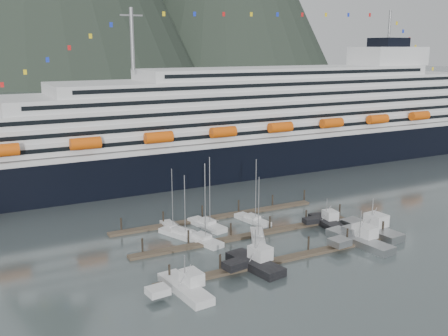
{
  "coord_description": "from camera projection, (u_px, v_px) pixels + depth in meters",
  "views": [
    {
      "loc": [
        -53.83,
        -80.83,
        36.42
      ],
      "look_at": [
        -0.14,
        22.0,
        9.46
      ],
      "focal_mm": 42.0,
      "sensor_mm": 36.0,
      "label": 1
    }
  ],
  "objects": [
    {
      "name": "sailboat_f",
      "position": [
        207.0,
        225.0,
        107.99
      ],
      "size": [
        4.86,
        10.35,
        15.54
      ],
      "rotation": [
        0.0,
        0.0,
        1.78
      ],
      "color": "silver",
      "rests_on": "ground"
    },
    {
      "name": "cruise_ship",
      "position": [
        261.0,
        128.0,
        160.56
      ],
      "size": [
        210.0,
        30.4,
        50.3
      ],
      "color": "black",
      "rests_on": "ground"
    },
    {
      "name": "sailboat_e",
      "position": [
        172.0,
        228.0,
        106.55
      ],
      "size": [
        2.59,
        8.69,
        13.31
      ],
      "rotation": [
        0.0,
        0.0,
        1.53
      ],
      "color": "silver",
      "rests_on": "ground"
    },
    {
      "name": "trawler_c",
      "position": [
        359.0,
        240.0,
        98.55
      ],
      "size": [
        10.32,
        14.53,
        7.25
      ],
      "rotation": [
        0.0,
        0.0,
        1.69
      ],
      "color": "#949799",
      "rests_on": "ground"
    },
    {
      "name": "trawler_e",
      "position": [
        326.0,
        221.0,
        109.32
      ],
      "size": [
        7.64,
        10.01,
        6.26
      ],
      "rotation": [
        0.0,
        0.0,
        1.45
      ],
      "color": "black",
      "rests_on": "ground"
    },
    {
      "name": "dock_far",
      "position": [
        217.0,
        217.0,
        113.88
      ],
      "size": [
        48.18,
        2.28,
        3.2
      ],
      "color": "#44362B",
      "rests_on": "ground"
    },
    {
      "name": "dock_near",
      "position": [
        284.0,
        258.0,
        91.43
      ],
      "size": [
        48.18,
        2.28,
        3.2
      ],
      "color": "#44362B",
      "rests_on": "ground"
    },
    {
      "name": "sailboat_d",
      "position": [
        258.0,
        238.0,
        100.94
      ],
      "size": [
        6.83,
        10.19,
        13.2
      ],
      "rotation": [
        0.0,
        0.0,
        1.09
      ],
      "color": "silver",
      "rests_on": "ground"
    },
    {
      "name": "trawler_b",
      "position": [
        254.0,
        263.0,
        88.03
      ],
      "size": [
        9.18,
        12.02,
        7.52
      ],
      "rotation": [
        0.0,
        0.0,
        1.74
      ],
      "color": "black",
      "rests_on": "ground"
    },
    {
      "name": "sailboat_a",
      "position": [
        202.0,
        240.0,
        99.68
      ],
      "size": [
        5.13,
        9.97,
        16.07
      ],
      "rotation": [
        0.0,
        0.0,
        1.83
      ],
      "color": "silver",
      "rests_on": "ground"
    },
    {
      "name": "sailboat_c",
      "position": [
        252.0,
        220.0,
        111.27
      ],
      "size": [
        4.23,
        9.68,
        14.27
      ],
      "rotation": [
        0.0,
        0.0,
        1.75
      ],
      "color": "silver",
      "rests_on": "ground"
    },
    {
      "name": "ground",
      "position": [
        277.0,
        238.0,
        102.31
      ],
      "size": [
        1600.0,
        1600.0,
        0.0
      ],
      "primitive_type": "plane",
      "color": "#4A5657",
      "rests_on": "ground"
    },
    {
      "name": "trawler_a",
      "position": [
        184.0,
        287.0,
        79.23
      ],
      "size": [
        8.91,
        12.3,
        6.59
      ],
      "rotation": [
        0.0,
        0.0,
        1.67
      ],
      "color": "silver",
      "rests_on": "ground"
    },
    {
      "name": "dock_mid",
      "position": [
        247.0,
        235.0,
        102.66
      ],
      "size": [
        48.18,
        2.28,
        3.2
      ],
      "color": "#44362B",
      "rests_on": "ground"
    },
    {
      "name": "trawler_d",
      "position": [
        371.0,
        229.0,
        104.28
      ],
      "size": [
        10.23,
        13.78,
        8.05
      ],
      "rotation": [
        0.0,
        0.0,
        1.67
      ],
      "color": "#949799",
      "rests_on": "ground"
    },
    {
      "name": "sailboat_b",
      "position": [
        182.0,
        235.0,
        102.54
      ],
      "size": [
        6.42,
        10.61,
        13.1
      ],
      "rotation": [
        0.0,
        0.0,
        1.96
      ],
      "color": "silver",
      "rests_on": "ground"
    }
  ]
}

